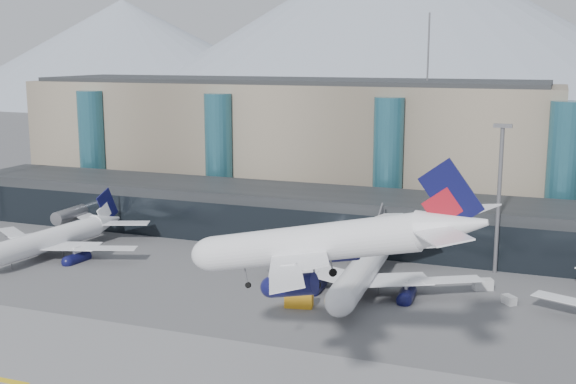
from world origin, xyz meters
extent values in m
plane|color=#515154|center=(0.00, 0.00, 0.00)|extent=(900.00, 900.00, 0.00)
cube|color=black|center=(0.00, 58.00, 5.00)|extent=(170.00, 18.00, 10.00)
cube|color=black|center=(0.00, 49.10, 4.00)|extent=(170.00, 0.40, 8.00)
cylinder|color=slate|center=(-55.00, 47.00, 4.20)|extent=(2.80, 14.00, 2.80)
cube|color=slate|center=(-55.00, 47.00, 1.20)|extent=(1.20, 1.20, 2.40)
cylinder|color=slate|center=(0.00, 47.00, 4.20)|extent=(2.80, 14.00, 2.80)
cube|color=slate|center=(0.00, 47.00, 1.20)|extent=(1.20, 1.20, 2.40)
cube|color=gray|center=(-25.00, 90.00, 15.00)|extent=(130.00, 30.00, 30.00)
cube|color=black|center=(-25.00, 90.00, 30.50)|extent=(123.50, 28.00, 1.00)
cylinder|color=#296375|center=(-70.00, 74.00, 14.00)|extent=(6.40, 6.40, 28.00)
cylinder|color=#296375|center=(-35.00, 74.00, 14.00)|extent=(6.40, 6.40, 28.00)
cylinder|color=#296375|center=(5.00, 74.00, 14.00)|extent=(6.40, 6.40, 28.00)
cylinder|color=#296375|center=(40.00, 74.00, 14.00)|extent=(6.40, 6.40, 28.00)
cylinder|color=slate|center=(10.00, 90.00, 38.00)|extent=(0.40, 0.40, 16.00)
cone|color=gray|center=(-260.00, 380.00, 37.50)|extent=(320.00, 320.00, 75.00)
cone|color=gray|center=(-60.00, 380.00, 55.00)|extent=(400.00, 400.00, 110.00)
cylinder|color=slate|center=(30.00, 48.00, 12.50)|extent=(0.70, 0.70, 25.00)
cube|color=slate|center=(30.00, 48.00, 25.30)|extent=(3.00, 1.20, 0.60)
cylinder|color=white|center=(15.87, -3.97, 18.38)|extent=(24.79, 5.51, 4.07)
ellipsoid|color=white|center=(3.60, -3.24, 18.38)|extent=(5.93, 4.40, 4.07)
cone|color=white|center=(31.65, -4.90, 18.58)|extent=(7.25, 4.48, 4.07)
cube|color=white|center=(17.11, -12.84, 17.71)|extent=(12.03, 18.53, 0.20)
cylinder|color=#0E0F3E|center=(15.83, -10.65, 15.63)|extent=(5.04, 2.53, 2.24)
cube|color=white|center=(31.36, -9.81, 18.79)|extent=(7.00, 9.77, 0.16)
cube|color=white|center=(18.14, 4.70, 17.71)|extent=(13.60, 18.29, 0.20)
cylinder|color=#0E0F3E|center=(16.61, 2.67, 15.63)|extent=(5.04, 2.53, 2.24)
cube|color=white|center=(31.94, 0.01, 18.79)|extent=(7.75, 9.63, 0.16)
cube|color=#0E0F3E|center=(32.00, -4.92, 21.84)|extent=(6.09, 0.60, 7.17)
cube|color=#A61421|center=(30.95, -4.85, 20.62)|extent=(4.08, 0.52, 3.92)
cylinder|color=slate|center=(7.28, -3.46, 15.73)|extent=(0.17, 0.17, 3.26)
cylinder|color=black|center=(7.28, -3.46, 14.31)|extent=(0.74, 0.30, 0.72)
cylinder|color=black|center=(16.78, -6.47, 14.31)|extent=(0.95, 0.42, 0.93)
cylinder|color=black|center=(17.07, -1.59, 14.31)|extent=(0.95, 0.42, 0.93)
cylinder|color=white|center=(-47.75, 31.00, 4.55)|extent=(7.12, 24.95, 4.08)
ellipsoid|color=white|center=(-49.28, 18.78, 4.55)|extent=(4.76, 6.18, 4.08)
cone|color=white|center=(-45.77, 46.71, 4.75)|extent=(4.93, 7.49, 4.08)
cube|color=white|center=(-38.80, 31.65, 3.87)|extent=(18.59, 11.09, 0.20)
cylinder|color=#0E0F3E|center=(-41.07, 30.52, 1.79)|extent=(2.84, 5.17, 2.25)
cube|color=white|center=(-40.88, 46.10, 4.96)|extent=(9.80, 6.54, 0.16)
cube|color=white|center=(-56.26, 33.84, 3.87)|extent=(18.08, 14.43, 0.20)
cylinder|color=#0E0F3E|center=(-54.34, 32.18, 1.79)|extent=(2.84, 5.17, 2.25)
cube|color=white|center=(-50.66, 47.33, 4.96)|extent=(9.51, 8.15, 0.16)
cube|color=#0E0F3E|center=(-45.73, 47.06, 8.02)|extent=(1.00, 6.08, 7.19)
cube|color=white|center=(-45.86, 46.02, 6.79)|extent=(0.79, 4.08, 3.93)
cylinder|color=slate|center=(-48.82, 22.44, 1.89)|extent=(0.17, 0.17, 3.27)
cylinder|color=black|center=(-48.82, 22.44, 0.47)|extent=(0.35, 0.75, 0.72)
cylinder|color=black|center=(-45.18, 31.74, 0.47)|extent=(0.48, 0.97, 0.93)
cylinder|color=black|center=(-50.05, 32.35, 0.47)|extent=(0.48, 0.97, 0.93)
cylinder|color=white|center=(11.19, 31.00, 4.90)|extent=(5.75, 26.71, 4.40)
ellipsoid|color=white|center=(11.87, 17.76, 4.90)|extent=(4.70, 6.37, 4.40)
cone|color=white|center=(10.31, 48.03, 5.12)|extent=(4.78, 7.79, 4.40)
cube|color=white|center=(20.55, 33.38, 4.17)|extent=(19.76, 14.57, 0.22)
cylinder|color=#0E0F3E|center=(18.36, 31.75, 1.93)|extent=(2.69, 5.42, 2.42)
cube|color=white|center=(15.61, 48.30, 5.34)|extent=(10.40, 8.31, 0.18)
cube|color=white|center=(1.63, 32.41, 4.17)|extent=(19.98, 13.09, 0.22)
cylinder|color=#0E0F3E|center=(3.98, 31.01, 1.93)|extent=(2.69, 5.42, 2.42)
cube|color=white|center=(5.02, 47.76, 5.34)|extent=(10.53, 7.61, 0.18)
cube|color=slate|center=(10.29, 48.41, 8.63)|extent=(0.60, 6.57, 7.74)
cube|color=white|center=(10.35, 47.27, 7.31)|extent=(0.53, 4.40, 4.23)
cylinder|color=slate|center=(11.66, 21.73, 2.04)|extent=(0.18, 0.18, 3.52)
cylinder|color=black|center=(11.66, 21.73, 0.50)|extent=(0.32, 0.79, 0.78)
cylinder|color=black|center=(13.76, 32.27, 0.50)|extent=(0.44, 1.02, 1.00)
cylinder|color=black|center=(8.50, 32.00, 0.50)|extent=(0.44, 1.02, 1.00)
cube|color=silver|center=(-56.83, 25.90, 0.89)|extent=(3.61, 2.90, 1.78)
cube|color=orange|center=(-6.62, 44.11, 0.82)|extent=(2.13, 3.07, 1.65)
cube|color=silver|center=(29.00, 37.95, 0.87)|extent=(3.47, 2.79, 1.75)
cube|color=#515156|center=(-60.87, 34.14, 0.96)|extent=(2.71, 3.81, 1.92)
cube|color=silver|center=(33.40, 32.41, 0.66)|extent=(2.45, 2.56, 1.31)
cube|color=orange|center=(4.20, 20.19, 1.14)|extent=(4.46, 2.92, 2.28)
camera|label=1|loc=(38.63, -75.97, 37.14)|focal=45.00mm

